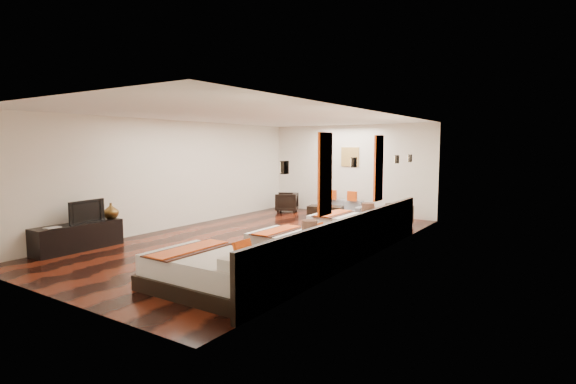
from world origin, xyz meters
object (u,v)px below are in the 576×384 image
Objects in this scene: tv at (84,211)px; bed_near at (218,273)px; figurine at (111,211)px; table_plant at (325,201)px; armchair_right at (399,214)px; tv_console at (78,237)px; book at (49,227)px; coffee_table at (325,213)px; bed_far at (354,226)px; armchair_left at (287,202)px; nightstand_a at (309,257)px; nightstand_b at (367,233)px; sofa at (342,208)px; bed_mid at (300,246)px.

bed_near is at bearing -103.87° from tv.
figurine is 1.18× the size of table_plant.
bed_near reaches higher than table_plant.
bed_near is at bearing -129.65° from armchair_right.
tv_console is 6.48× the size of book.
coffee_table is (2.40, 6.00, -0.59)m from tv.
armchair_right is at bearing 87.52° from bed_near.
bed_far reaches higher than coffee_table.
figurine is at bearing -164.93° from armchair_right.
tv_console is 7.98m from armchair_right.
coffee_table is (1.78, -0.63, -0.11)m from armchair_left.
armchair_left is 0.69× the size of coffee_table.
nightstand_a is 0.52× the size of tv_console.
figurine is at bearing -113.92° from table_plant.
nightstand_a reaches higher than bed_near.
tv is 2.86× the size of table_plant.
coffee_table is 3.42× the size of table_plant.
tv reaches higher than coffee_table.
book reaches higher than coffee_table.
figurine is at bearing -177.37° from nightstand_a.
bed_far is 6.04m from tv_console.
bed_far reaches higher than tv_console.
tv reaches higher than book.
table_plant is (-1.80, 6.54, 0.26)m from bed_near.
table_plant is at bearing 132.47° from coffee_table.
bed_far is 2.07× the size of nightstand_b.
tv is 6.67m from armchair_left.
sofa is at bearing 69.02° from figurine.
armchair_right is at bearing 86.26° from bed_mid.
armchair_right is at bearing 52.23° from figurine.
tv is at bearing 85.93° from book.
coffee_table is at bearing 132.18° from nightstand_b.
nightstand_a is 5.05m from tv_console.
sofa is 1.05m from coffee_table.
coffee_table is (2.45, 5.34, -0.52)m from figurine.
figurine is at bearing -139.70° from bed_far.
bed_mid is 1.19m from nightstand_a.
armchair_left reaches higher than armchair_right.
nightstand_b is at bearing -47.81° from table_plant.
armchair_left is 3.83m from armchair_right.
table_plant is at bearing 46.97° from armchair_left.
tv_console is at bearing -90.00° from figurine.
nightstand_a is 0.94× the size of coffee_table.
coffee_table is (-2.49, 2.75, -0.14)m from nightstand_b.
bed_far is 2.40× the size of tv.
nightstand_b is 0.54× the size of tv_console.
coffee_table is at bearing 115.98° from nightstand_a.
book is at bearing -130.48° from bed_far.
sofa is 2.13m from armchair_right.
tv reaches higher than bed_near.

